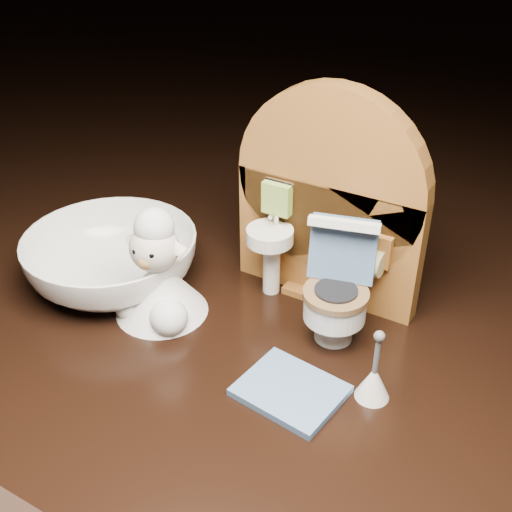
{
  "coord_description": "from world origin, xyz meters",
  "views": [
    {
      "loc": [
        0.15,
        -0.28,
        0.27
      ],
      "look_at": [
        -0.03,
        0.02,
        0.05
      ],
      "focal_mm": 45.0,
      "sensor_mm": 36.0,
      "label": 1
    }
  ],
  "objects": [
    {
      "name": "backdrop_panel",
      "position": [
        -0.0,
        0.06,
        0.07
      ],
      "size": [
        0.13,
        0.05,
        0.15
      ],
      "color": "#945A24",
      "rests_on": "ground"
    },
    {
      "name": "toy_toilet",
      "position": [
        0.02,
        0.03,
        0.03
      ],
      "size": [
        0.05,
        0.06,
        0.08
      ],
      "rotation": [
        0.0,
        0.0,
        0.26
      ],
      "color": "white",
      "rests_on": "ground"
    },
    {
      "name": "bath_mat",
      "position": [
        0.03,
        -0.04,
        0.0
      ],
      "size": [
        0.06,
        0.05,
        0.0
      ],
      "primitive_type": "cube",
      "rotation": [
        0.0,
        0.0,
        -0.12
      ],
      "color": "#4D6D96",
      "rests_on": "ground"
    },
    {
      "name": "toilet_brush",
      "position": [
        0.07,
        -0.02,
        0.01
      ],
      "size": [
        0.02,
        0.02,
        0.05
      ],
      "color": "white",
      "rests_on": "ground"
    },
    {
      "name": "plush_lamb",
      "position": [
        -0.09,
        -0.01,
        0.03
      ],
      "size": [
        0.06,
        0.06,
        0.08
      ],
      "rotation": [
        0.0,
        0.0,
        0.15
      ],
      "color": "white",
      "rests_on": "ground"
    },
    {
      "name": "ceramic_bowl",
      "position": [
        -0.14,
        -0.0,
        0.02
      ],
      "size": [
        0.16,
        0.16,
        0.04
      ],
      "primitive_type": "imported",
      "rotation": [
        0.0,
        0.0,
        -0.36
      ],
      "color": "white",
      "rests_on": "ground"
    }
  ]
}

